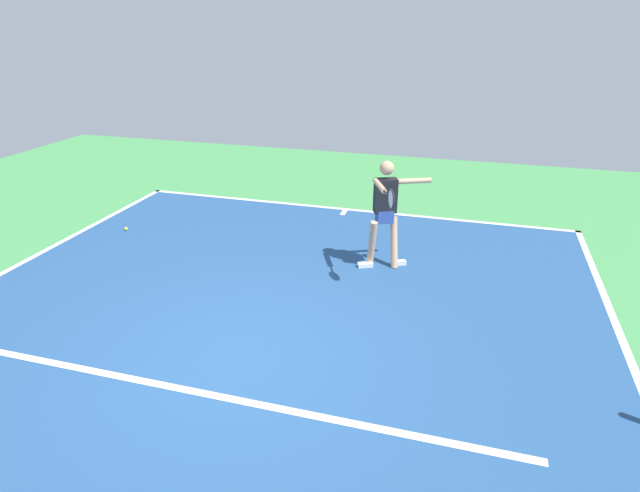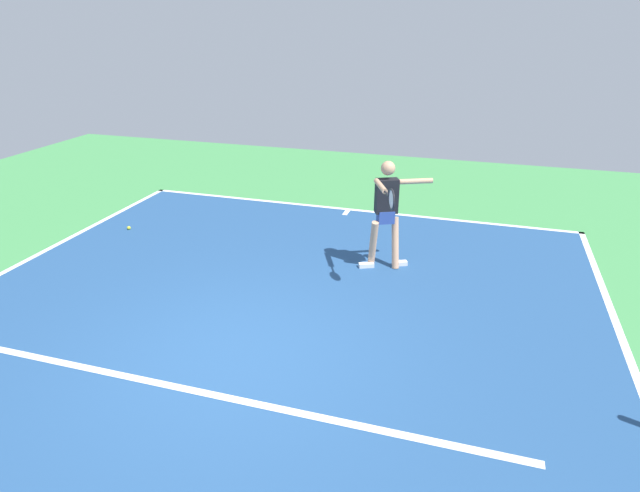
{
  "view_description": "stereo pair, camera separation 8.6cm",
  "coord_description": "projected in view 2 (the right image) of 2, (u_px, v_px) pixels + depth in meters",
  "views": [
    {
      "loc": [
        -2.42,
        4.73,
        3.72
      ],
      "look_at": [
        -0.6,
        -1.5,
        0.9
      ],
      "focal_mm": 30.01,
      "sensor_mm": 36.0,
      "label": 1
    },
    {
      "loc": [
        -2.51,
        4.71,
        3.72
      ],
      "look_at": [
        -0.6,
        -1.5,
        0.9
      ],
      "focal_mm": 30.01,
      "sensor_mm": 36.0,
      "label": 2
    }
  ],
  "objects": [
    {
      "name": "court_line_centre_mark",
      "position": [
        346.0,
        212.0,
        10.92
      ],
      "size": [
        0.1,
        0.3,
        0.01
      ],
      "primitive_type": "cube",
      "color": "white",
      "rests_on": "ground_plane"
    },
    {
      "name": "tennis_player",
      "position": [
        387.0,
        208.0,
        8.17
      ],
      "size": [
        1.03,
        1.34,
        1.74
      ],
      "rotation": [
        0.0,
        0.0,
        0.43
      ],
      "color": "tan",
      "rests_on": "ground_plane"
    },
    {
      "name": "tennis_ball_by_sideline",
      "position": [
        129.0,
        228.0,
        10.05
      ],
      "size": [
        0.07,
        0.07,
        0.07
      ],
      "primitive_type": "sphere",
      "color": "yellow",
      "rests_on": "ground_plane"
    },
    {
      "name": "court_surface",
      "position": [
        234.0,
        359.0,
        6.28
      ],
      "size": [
        9.01,
        11.08,
        0.0
      ],
      "primitive_type": "cube",
      "color": "navy",
      "rests_on": "ground_plane"
    },
    {
      "name": "court_line_service",
      "position": [
        207.0,
        393.0,
        5.7
      ],
      "size": [
        6.76,
        0.1,
        0.01
      ],
      "primitive_type": "cube",
      "color": "white",
      "rests_on": "ground_plane"
    },
    {
      "name": "court_line_baseline_near",
      "position": [
        349.0,
        209.0,
        11.09
      ],
      "size": [
        9.01,
        0.1,
        0.01
      ],
      "primitive_type": "cube",
      "color": "white",
      "rests_on": "ground_plane"
    },
    {
      "name": "tennis_ball_near_player",
      "position": [
        386.0,
        221.0,
        10.39
      ],
      "size": [
        0.07,
        0.07,
        0.07
      ],
      "primitive_type": "sphere",
      "color": "#CCE033",
      "rests_on": "ground_plane"
    },
    {
      "name": "ground_plane",
      "position": [
        234.0,
        359.0,
        6.28
      ],
      "size": [
        20.69,
        20.69,
        0.0
      ],
      "primitive_type": "plane",
      "color": "#428E4C"
    }
  ]
}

